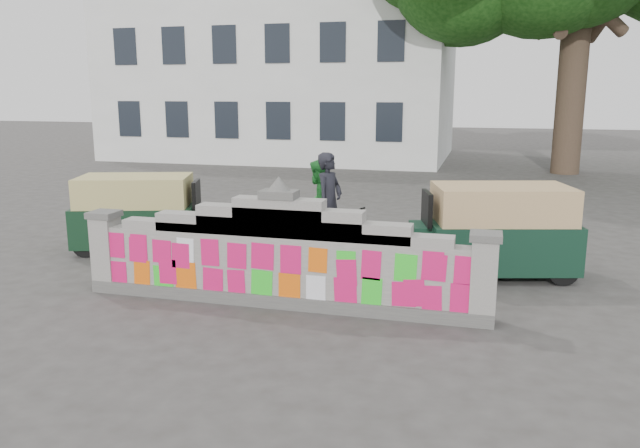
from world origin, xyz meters
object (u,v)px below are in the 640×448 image
object	(u,v)px
cyclist_bike	(329,235)
rickshaw_right	(496,230)
cyclist_rider	(329,215)
pedestrian	(318,205)
rickshaw_left	(140,212)

from	to	relation	value
cyclist_bike	rickshaw_right	bearing A→B (deg)	-74.49
cyclist_rider	pedestrian	distance (m)	1.10
rickshaw_right	pedestrian	bearing A→B (deg)	-31.17
rickshaw_right	cyclist_bike	bearing A→B (deg)	-15.67
cyclist_rider	rickshaw_right	bearing A→B (deg)	-74.49
cyclist_bike	cyclist_rider	xyz separation A→B (m)	(0.00, 0.00, 0.39)
rickshaw_left	cyclist_bike	bearing A→B (deg)	-17.16
cyclist_bike	rickshaw_right	world-z (taller)	rickshaw_right
rickshaw_left	rickshaw_right	distance (m)	7.09
cyclist_bike	cyclist_rider	bearing A→B (deg)	-73.85
cyclist_bike	rickshaw_right	xyz separation A→B (m)	(3.06, -0.03, 0.29)
cyclist_bike	rickshaw_left	bearing A→B (deg)	106.52
cyclist_bike	pedestrian	world-z (taller)	pedestrian
cyclist_bike	pedestrian	bearing A→B (deg)	42.07
cyclist_rider	pedestrian	size ratio (longest dim) A/B	1.00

